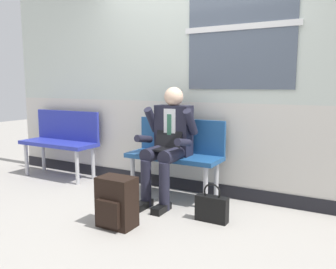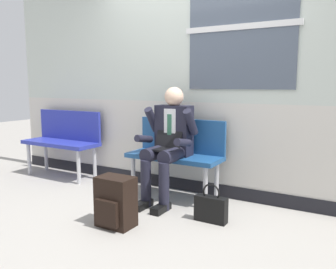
% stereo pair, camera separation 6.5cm
% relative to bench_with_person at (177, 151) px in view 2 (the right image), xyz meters
% --- Properties ---
extents(ground_plane, '(18.00, 18.00, 0.00)m').
position_rel_bench_with_person_xyz_m(ground_plane, '(0.08, -0.48, -0.53)').
color(ground_plane, '#9E9991').
extents(station_wall, '(5.71, 0.17, 2.69)m').
position_rel_bench_with_person_xyz_m(station_wall, '(0.09, 0.28, 0.81)').
color(station_wall, beige).
rests_on(station_wall, ground).
extents(bench_with_person, '(1.07, 0.42, 0.88)m').
position_rel_bench_with_person_xyz_m(bench_with_person, '(0.00, 0.00, 0.00)').
color(bench_with_person, navy).
rests_on(bench_with_person, ground).
extents(bench_empty, '(1.12, 0.42, 0.91)m').
position_rel_bench_with_person_xyz_m(bench_empty, '(-1.80, 0.00, 0.01)').
color(bench_empty, '#28339E').
rests_on(bench_empty, ground).
extents(person_seated, '(0.57, 0.70, 1.24)m').
position_rel_bench_with_person_xyz_m(person_seated, '(0.00, -0.19, 0.14)').
color(person_seated, '#1E1E2D').
rests_on(person_seated, ground).
extents(backpack, '(0.33, 0.26, 0.46)m').
position_rel_bench_with_person_xyz_m(backpack, '(-0.06, -1.04, -0.30)').
color(backpack, black).
rests_on(backpack, ground).
extents(handbag, '(0.30, 0.10, 0.37)m').
position_rel_bench_with_person_xyz_m(handbag, '(0.64, -0.51, -0.40)').
color(handbag, black).
rests_on(handbag, ground).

